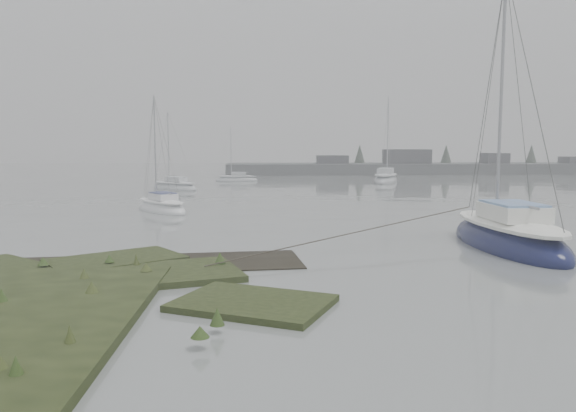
{
  "coord_description": "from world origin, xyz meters",
  "views": [
    {
      "loc": [
        0.75,
        -13.47,
        3.79
      ],
      "look_at": [
        1.58,
        4.96,
        1.8
      ],
      "focal_mm": 35.0,
      "sensor_mm": 36.0,
      "label": 1
    }
  ],
  "objects": [
    {
      "name": "sailboat_far_a",
      "position": [
        -6.9,
        35.4,
        0.22
      ],
      "size": [
        5.04,
        4.45,
        7.18
      ],
      "rotation": [
        0.0,
        0.0,
        0.91
      ],
      "color": "silver",
      "rests_on": "ground"
    },
    {
      "name": "far_shoreline",
      "position": [
        26.84,
        61.9,
        0.85
      ],
      "size": [
        60.0,
        8.0,
        4.15
      ],
      "color": "#4C4F51",
      "rests_on": "ground"
    },
    {
      "name": "ground",
      "position": [
        0.0,
        30.0,
        0.0
      ],
      "size": [
        160.0,
        160.0,
        0.0
      ],
      "primitive_type": "plane",
      "color": "slate",
      "rests_on": "ground"
    },
    {
      "name": "sailboat_white",
      "position": [
        -5.12,
        19.05,
        0.22
      ],
      "size": [
        4.32,
        5.12,
        7.19
      ],
      "rotation": [
        0.0,
        0.0,
        0.62
      ],
      "color": "white",
      "rests_on": "ground"
    },
    {
      "name": "sailboat_far_c",
      "position": [
        -2.03,
        46.59,
        0.2
      ],
      "size": [
        4.55,
        1.75,
        6.3
      ],
      "rotation": [
        0.0,
        0.0,
        1.64
      ],
      "color": "#ADB4B7",
      "rests_on": "ground"
    },
    {
      "name": "sailboat_main",
      "position": [
        9.89,
        6.82,
        0.34
      ],
      "size": [
        2.8,
        7.93,
        11.09
      ],
      "rotation": [
        0.0,
        0.0,
        0.03
      ],
      "color": "#0F143C",
      "rests_on": "ground"
    },
    {
      "name": "sailboat_far_b",
      "position": [
        13.49,
        44.12,
        0.3
      ],
      "size": [
        4.44,
        7.14,
        9.58
      ],
      "rotation": [
        0.0,
        0.0,
        -0.35
      ],
      "color": "#AEB3B9",
      "rests_on": "ground"
    }
  ]
}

